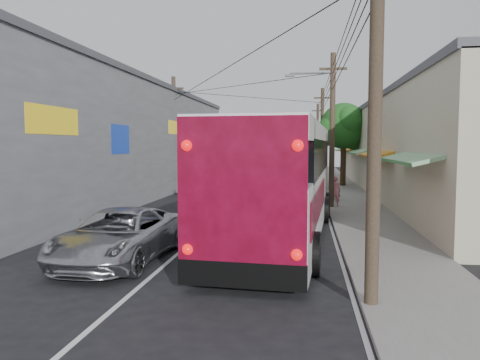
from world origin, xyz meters
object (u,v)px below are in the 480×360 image
Objects in this scene: parked_suv at (304,187)px; parked_car_mid at (305,178)px; pedestrian_near at (335,191)px; jeepney at (120,236)px; coach_bus at (282,180)px; pedestrian_far at (332,188)px; parked_car_far at (305,176)px.

parked_suv reaches higher than parked_car_mid.
parked_car_mid is 3.02× the size of pedestrian_near.
jeepney is 23.97m from parked_car_mid.
coach_bus reaches higher than parked_suv.
coach_bus is 8.39m from pedestrian_near.
pedestrian_near is (6.80, 12.23, 0.17)m from jeepney.
pedestrian_near is (1.60, -3.33, 0.08)m from parked_suv.
pedestrian_far is at bearing 67.38° from jeepney.
parked_car_mid reaches higher than parked_car_far.
jeepney is 3.38× the size of pedestrian_near.
coach_bus reaches higher than pedestrian_far.
parked_car_mid is at bearing -90.05° from parked_car_far.
pedestrian_near is at bearing -83.64° from parked_car_far.
parked_car_mid is (0.00, 7.84, -0.01)m from parked_suv.
parked_car_mid is at bearing 92.65° from parked_suv.
pedestrian_far is (1.60, -11.80, 0.08)m from parked_car_far.
jeepney is 14.00m from pedestrian_near.
parked_car_mid is (0.79, 19.12, -1.26)m from coach_bus.
jeepney is 16.19m from pedestrian_far.
pedestrian_far is (1.60, -8.72, 0.03)m from parked_car_mid.
parked_car_far is at bearing -83.62° from pedestrian_far.
pedestrian_far is at bearing -26.08° from parked_suv.
pedestrian_near reaches higher than jeepney.
pedestrian_far reaches higher than jeepney.
jeepney is 0.94× the size of parked_suv.
pedestrian_near is 2.45m from pedestrian_far.
jeepney is 3.68× the size of pedestrian_far.
pedestrian_near reaches higher than parked_suv.
coach_bus is at bearing -91.37° from parked_suv.
coach_bus is 8.85× the size of pedestrian_near.
parked_suv is (5.20, 15.56, 0.08)m from jeepney.
parked_car_mid is (5.20, 23.40, 0.07)m from jeepney.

